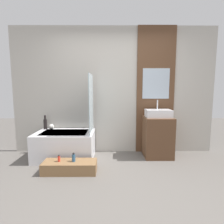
# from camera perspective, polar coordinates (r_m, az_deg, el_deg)

# --- Properties ---
(ground_plane) EXTENTS (12.00, 12.00, 0.00)m
(ground_plane) POSITION_cam_1_polar(r_m,az_deg,el_deg) (2.49, 1.05, -24.83)
(ground_plane) COLOR #605B56
(wall_tiled_back) EXTENTS (4.20, 0.06, 2.60)m
(wall_tiled_back) POSITION_cam_1_polar(r_m,az_deg,el_deg) (3.69, 0.49, 6.88)
(wall_tiled_back) COLOR #B7B2A8
(wall_tiled_back) RESTS_ON ground_plane
(wall_wood_accent) EXTENTS (0.78, 0.04, 2.60)m
(wall_wood_accent) POSITION_cam_1_polar(r_m,az_deg,el_deg) (3.76, 14.01, 6.81)
(wall_wood_accent) COLOR brown
(wall_wood_accent) RESTS_ON ground_plane
(bathtub) EXTENTS (1.10, 0.72, 0.52)m
(bathtub) POSITION_cam_1_polar(r_m,az_deg,el_deg) (3.56, -15.08, -10.39)
(bathtub) COLOR white
(bathtub) RESTS_ON ground_plane
(glass_shower_screen) EXTENTS (0.01, 0.61, 1.09)m
(glass_shower_screen) POSITION_cam_1_polar(r_m,az_deg,el_deg) (3.28, -6.83, 2.62)
(glass_shower_screen) COLOR silver
(glass_shower_screen) RESTS_ON bathtub
(wooden_step_bench) EXTENTS (0.86, 0.31, 0.18)m
(wooden_step_bench) POSITION_cam_1_polar(r_m,az_deg,el_deg) (3.02, -13.58, -17.01)
(wooden_step_bench) COLOR olive
(wooden_step_bench) RESTS_ON ground_plane
(vanity_cabinet) EXTENTS (0.54, 0.50, 0.79)m
(vanity_cabinet) POSITION_cam_1_polar(r_m,az_deg,el_deg) (3.61, 14.63, -7.86)
(vanity_cabinet) COLOR brown
(vanity_cabinet) RESTS_ON ground_plane
(sink) EXTENTS (0.49, 0.32, 0.33)m
(sink) POSITION_cam_1_polar(r_m,az_deg,el_deg) (3.52, 14.87, -0.43)
(sink) COLOR white
(sink) RESTS_ON vanity_cabinet
(vase_tall_dark) EXTENTS (0.07, 0.07, 0.29)m
(vase_tall_dark) POSITION_cam_1_polar(r_m,az_deg,el_deg) (3.87, -20.95, -3.53)
(vase_tall_dark) COLOR black
(vase_tall_dark) RESTS_ON bathtub
(vase_round_light) EXTENTS (0.11, 0.11, 0.11)m
(vase_round_light) POSITION_cam_1_polar(r_m,az_deg,el_deg) (3.82, -19.18, -4.55)
(vase_round_light) COLOR silver
(vase_round_light) RESTS_ON bathtub
(bottle_soap_primary) EXTENTS (0.04, 0.04, 0.11)m
(bottle_soap_primary) POSITION_cam_1_polar(r_m,az_deg,el_deg) (3.01, -16.94, -14.34)
(bottle_soap_primary) COLOR red
(bottle_soap_primary) RESTS_ON wooden_step_bench
(bottle_soap_secondary) EXTENTS (0.05, 0.05, 0.14)m
(bottle_soap_secondary) POSITION_cam_1_polar(r_m,az_deg,el_deg) (2.95, -12.42, -14.35)
(bottle_soap_secondary) COLOR #2D567A
(bottle_soap_secondary) RESTS_ON wooden_step_bench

